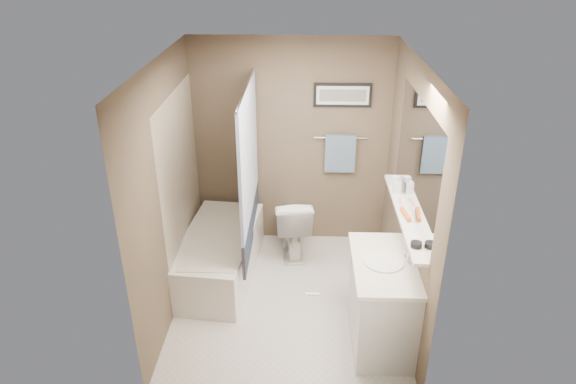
{
  "coord_description": "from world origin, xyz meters",
  "views": [
    {
      "loc": [
        0.14,
        -4.16,
        3.3
      ],
      "look_at": [
        0.0,
        0.15,
        1.15
      ],
      "focal_mm": 32.0,
      "sensor_mm": 36.0,
      "label": 1
    }
  ],
  "objects_px": {
    "candle_bowl_near": "(416,245)",
    "hair_brush_front": "(405,214)",
    "toilet": "(292,224)",
    "glass_jar": "(395,181)",
    "bathtub": "(219,255)",
    "soap_bottle": "(397,184)",
    "vanity": "(382,304)"
  },
  "relations": [
    {
      "from": "toilet",
      "to": "vanity",
      "type": "bearing_deg",
      "value": 112.78
    },
    {
      "from": "hair_brush_front",
      "to": "glass_jar",
      "type": "bearing_deg",
      "value": 90.0
    },
    {
      "from": "soap_bottle",
      "to": "candle_bowl_near",
      "type": "bearing_deg",
      "value": -90.0
    },
    {
      "from": "vanity",
      "to": "candle_bowl_near",
      "type": "xyz_separation_m",
      "value": [
        0.19,
        -0.19,
        0.73
      ]
    },
    {
      "from": "glass_jar",
      "to": "toilet",
      "type": "bearing_deg",
      "value": 153.2
    },
    {
      "from": "glass_jar",
      "to": "candle_bowl_near",
      "type": "bearing_deg",
      "value": -90.0
    },
    {
      "from": "vanity",
      "to": "candle_bowl_near",
      "type": "relative_size",
      "value": 10.0
    },
    {
      "from": "candle_bowl_near",
      "to": "soap_bottle",
      "type": "distance_m",
      "value": 0.97
    },
    {
      "from": "glass_jar",
      "to": "hair_brush_front",
      "type": "bearing_deg",
      "value": -90.0
    },
    {
      "from": "glass_jar",
      "to": "vanity",
      "type": "bearing_deg",
      "value": -101.38
    },
    {
      "from": "hair_brush_front",
      "to": "candle_bowl_near",
      "type": "bearing_deg",
      "value": -90.0
    },
    {
      "from": "vanity",
      "to": "soap_bottle",
      "type": "height_order",
      "value": "soap_bottle"
    },
    {
      "from": "toilet",
      "to": "candle_bowl_near",
      "type": "height_order",
      "value": "candle_bowl_near"
    },
    {
      "from": "bathtub",
      "to": "toilet",
      "type": "distance_m",
      "value": 0.92
    },
    {
      "from": "bathtub",
      "to": "glass_jar",
      "type": "relative_size",
      "value": 15.0
    },
    {
      "from": "hair_brush_front",
      "to": "glass_jar",
      "type": "distance_m",
      "value": 0.61
    },
    {
      "from": "bathtub",
      "to": "glass_jar",
      "type": "height_order",
      "value": "glass_jar"
    },
    {
      "from": "candle_bowl_near",
      "to": "hair_brush_front",
      "type": "relative_size",
      "value": 0.41
    },
    {
      "from": "bathtub",
      "to": "vanity",
      "type": "distance_m",
      "value": 1.86
    },
    {
      "from": "toilet",
      "to": "candle_bowl_near",
      "type": "xyz_separation_m",
      "value": [
        1.02,
        -1.62,
        0.77
      ]
    },
    {
      "from": "bathtub",
      "to": "toilet",
      "type": "height_order",
      "value": "toilet"
    },
    {
      "from": "bathtub",
      "to": "vanity",
      "type": "bearing_deg",
      "value": -24.91
    },
    {
      "from": "glass_jar",
      "to": "bathtub",
      "type": "bearing_deg",
      "value": 179.16
    },
    {
      "from": "soap_bottle",
      "to": "vanity",
      "type": "bearing_deg",
      "value": -103.33
    },
    {
      "from": "vanity",
      "to": "toilet",
      "type": "bearing_deg",
      "value": 119.91
    },
    {
      "from": "toilet",
      "to": "candle_bowl_near",
      "type": "distance_m",
      "value": 2.06
    },
    {
      "from": "hair_brush_front",
      "to": "soap_bottle",
      "type": "xyz_separation_m",
      "value": [
        0.0,
        0.48,
        0.06
      ]
    },
    {
      "from": "toilet",
      "to": "soap_bottle",
      "type": "distance_m",
      "value": 1.47
    },
    {
      "from": "soap_bottle",
      "to": "glass_jar",
      "type": "bearing_deg",
      "value": 90.0
    },
    {
      "from": "toilet",
      "to": "vanity",
      "type": "distance_m",
      "value": 1.66
    },
    {
      "from": "toilet",
      "to": "hair_brush_front",
      "type": "distance_m",
      "value": 1.7
    },
    {
      "from": "bathtub",
      "to": "candle_bowl_near",
      "type": "relative_size",
      "value": 16.67
    }
  ]
}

